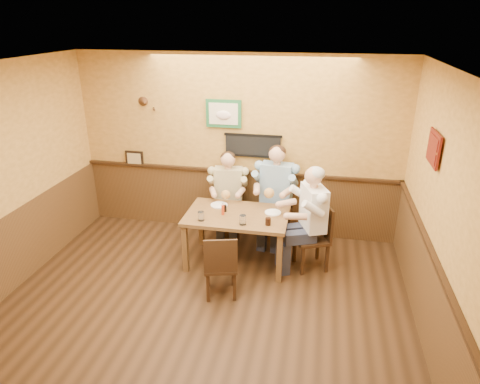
# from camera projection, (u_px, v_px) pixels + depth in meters

# --- Properties ---
(room) EXTENTS (5.02, 5.03, 2.81)m
(room) POSITION_uv_depth(u_px,v_px,m) (204.00, 185.00, 4.32)
(room) COLOR black
(room) RESTS_ON ground
(dining_table) EXTENTS (1.40, 0.90, 0.75)m
(dining_table) POSITION_uv_depth(u_px,v_px,m) (237.00, 220.00, 5.91)
(dining_table) COLOR brown
(dining_table) RESTS_ON ground
(chair_back_left) EXTENTS (0.45, 0.45, 0.87)m
(chair_back_left) POSITION_uv_depth(u_px,v_px,m) (229.00, 210.00, 6.74)
(chair_back_left) COLOR #372211
(chair_back_left) RESTS_ON ground
(chair_back_right) EXTENTS (0.49, 0.49, 0.96)m
(chair_back_right) POSITION_uv_depth(u_px,v_px,m) (276.00, 211.00, 6.61)
(chair_back_right) COLOR #372211
(chair_back_right) RESTS_ON ground
(chair_right_end) EXTENTS (0.56, 0.56, 0.93)m
(chair_right_end) POSITION_uv_depth(u_px,v_px,m) (311.00, 237.00, 5.85)
(chair_right_end) COLOR #372211
(chair_right_end) RESTS_ON ground
(chair_near_side) EXTENTS (0.49, 0.49, 0.87)m
(chair_near_side) POSITION_uv_depth(u_px,v_px,m) (221.00, 264.00, 5.28)
(chair_near_side) COLOR #372211
(chair_near_side) RESTS_ON ground
(diner_tan_shirt) EXTENTS (0.65, 0.65, 1.25)m
(diner_tan_shirt) POSITION_uv_depth(u_px,v_px,m) (228.00, 199.00, 6.67)
(diner_tan_shirt) COLOR #CEC08D
(diner_tan_shirt) RESTS_ON ground
(diner_blue_polo) EXTENTS (0.70, 0.70, 1.37)m
(diner_blue_polo) POSITION_uv_depth(u_px,v_px,m) (276.00, 198.00, 6.53)
(diner_blue_polo) COLOR #82A6C3
(diner_blue_polo) RESTS_ON ground
(diner_white_elder) EXTENTS (0.80, 0.80, 1.33)m
(diner_white_elder) POSITION_uv_depth(u_px,v_px,m) (312.00, 224.00, 5.77)
(diner_white_elder) COLOR white
(diner_white_elder) RESTS_ON ground
(water_glass_left) EXTENTS (0.09, 0.09, 0.13)m
(water_glass_left) POSITION_uv_depth(u_px,v_px,m) (201.00, 216.00, 5.66)
(water_glass_left) COLOR silver
(water_glass_left) RESTS_ON dining_table
(water_glass_mid) EXTENTS (0.10, 0.10, 0.13)m
(water_glass_mid) POSITION_uv_depth(u_px,v_px,m) (243.00, 220.00, 5.55)
(water_glass_mid) COLOR silver
(water_glass_mid) RESTS_ON dining_table
(cola_tumbler) EXTENTS (0.09, 0.09, 0.10)m
(cola_tumbler) POSITION_uv_depth(u_px,v_px,m) (268.00, 222.00, 5.55)
(cola_tumbler) COLOR black
(cola_tumbler) RESTS_ON dining_table
(hot_sauce_bottle) EXTENTS (0.05, 0.05, 0.16)m
(hot_sauce_bottle) POSITION_uv_depth(u_px,v_px,m) (223.00, 209.00, 5.82)
(hot_sauce_bottle) COLOR red
(hot_sauce_bottle) RESTS_ON dining_table
(salt_shaker) EXTENTS (0.04, 0.04, 0.10)m
(salt_shaker) POSITION_uv_depth(u_px,v_px,m) (224.00, 208.00, 5.94)
(salt_shaker) COLOR silver
(salt_shaker) RESTS_ON dining_table
(pepper_shaker) EXTENTS (0.04, 0.04, 0.10)m
(pepper_shaker) POSITION_uv_depth(u_px,v_px,m) (225.00, 208.00, 5.93)
(pepper_shaker) COLOR black
(pepper_shaker) RESTS_ON dining_table
(plate_far_left) EXTENTS (0.25, 0.25, 0.02)m
(plate_far_left) POSITION_uv_depth(u_px,v_px,m) (219.00, 205.00, 6.13)
(plate_far_left) COLOR white
(plate_far_left) RESTS_ON dining_table
(plate_far_right) EXTENTS (0.23, 0.23, 0.02)m
(plate_far_right) POSITION_uv_depth(u_px,v_px,m) (273.00, 212.00, 5.90)
(plate_far_right) COLOR white
(plate_far_right) RESTS_ON dining_table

